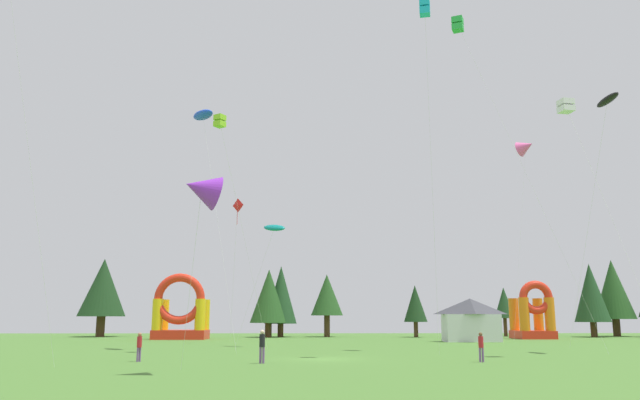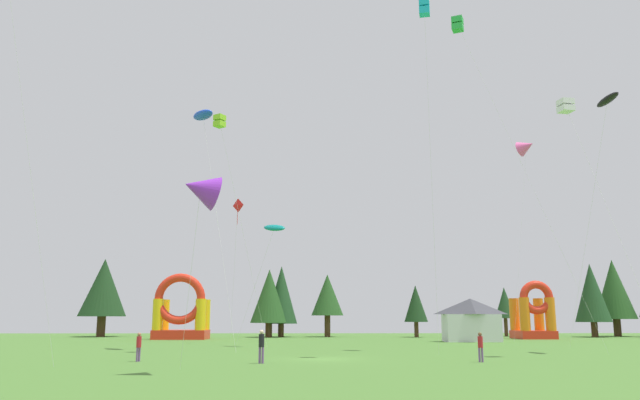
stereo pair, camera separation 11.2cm
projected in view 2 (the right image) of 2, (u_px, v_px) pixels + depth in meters
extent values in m
plane|color=#47752D|center=(325.00, 359.00, 36.85)|extent=(120.00, 120.00, 0.00)
ellipsoid|color=#0C7F7A|center=(274.00, 228.00, 54.26)|extent=(2.47, 2.20, 1.15)
cylinder|color=silver|center=(255.00, 287.00, 54.55)|extent=(3.52, 2.64, 10.29)
cube|color=green|center=(458.00, 28.00, 50.39)|extent=(1.14, 1.14, 0.52)
cube|color=green|center=(457.00, 21.00, 50.50)|extent=(1.14, 1.14, 0.52)
cylinder|color=silver|center=(526.00, 174.00, 46.19)|extent=(8.43, 3.81, 26.26)
cylinder|color=silver|center=(22.00, 98.00, 31.37)|extent=(3.58, 4.66, 27.07)
cube|color=white|center=(566.00, 109.00, 41.54)|extent=(1.03, 1.03, 0.39)
cube|color=white|center=(565.00, 102.00, 41.63)|extent=(1.03, 1.03, 0.39)
cylinder|color=silver|center=(611.00, 218.00, 36.59)|extent=(1.38, 7.02, 16.63)
cone|color=#EA599E|center=(526.00, 146.00, 71.39)|extent=(2.77, 2.77, 2.20)
cylinder|color=silver|center=(521.00, 238.00, 67.44)|extent=(3.98, 3.75, 22.09)
cube|color=#8CD826|center=(219.00, 124.00, 46.79)|extent=(0.98, 0.98, 0.42)
cube|color=#8CD826|center=(220.00, 118.00, 46.88)|extent=(0.98, 0.98, 0.42)
cylinder|color=silver|center=(244.00, 237.00, 47.94)|extent=(3.59, 5.51, 17.27)
pyramid|color=red|center=(237.00, 206.00, 61.00)|extent=(0.95, 0.74, 1.01)
cylinder|color=red|center=(237.00, 215.00, 60.89)|extent=(0.04, 0.04, 1.86)
cylinder|color=silver|center=(234.00, 275.00, 62.57)|extent=(1.10, 5.68, 13.40)
ellipsoid|color=blue|center=(203.00, 115.00, 51.25)|extent=(2.66, 2.97, 0.99)
cylinder|color=silver|center=(218.00, 223.00, 47.00)|extent=(3.88, 5.07, 19.15)
cone|color=purple|center=(201.00, 189.00, 28.38)|extent=(2.34, 2.24, 1.96)
cylinder|color=silver|center=(190.00, 281.00, 28.93)|extent=(1.18, 2.76, 8.35)
cube|color=#19B7CC|center=(424.00, 12.00, 42.08)|extent=(0.85, 0.85, 0.52)
cube|color=#19B7CC|center=(424.00, 3.00, 42.20)|extent=(0.85, 0.85, 0.52)
cylinder|color=silver|center=(432.00, 180.00, 41.88)|extent=(1.00, 3.97, 23.49)
ellipsoid|color=black|center=(608.00, 100.00, 45.94)|extent=(1.26, 2.61, 0.90)
cylinder|color=silver|center=(588.00, 229.00, 48.12)|extent=(0.92, 8.02, 18.56)
cylinder|color=#724C8C|center=(260.00, 355.00, 33.53)|extent=(0.16, 0.16, 0.88)
cylinder|color=#724C8C|center=(263.00, 355.00, 33.49)|extent=(0.16, 0.16, 0.88)
cylinder|color=black|center=(261.00, 341.00, 33.66)|extent=(0.38, 0.38, 0.69)
sphere|color=beige|center=(262.00, 332.00, 33.74)|extent=(0.24, 0.24, 0.24)
cylinder|color=#724C8C|center=(482.00, 355.00, 34.43)|extent=(0.12, 0.12, 0.80)
cylinder|color=#724C8C|center=(479.00, 355.00, 34.44)|extent=(0.12, 0.12, 0.80)
cylinder|color=#B21E26|center=(480.00, 342.00, 34.57)|extent=(0.30, 0.30, 0.63)
sphere|color=brown|center=(480.00, 334.00, 34.65)|extent=(0.22, 0.22, 0.22)
cylinder|color=#724C8C|center=(139.00, 354.00, 34.95)|extent=(0.16, 0.16, 0.79)
cylinder|color=#724C8C|center=(137.00, 355.00, 34.83)|extent=(0.16, 0.16, 0.79)
cylinder|color=#B21E26|center=(139.00, 342.00, 35.02)|extent=(0.39, 0.39, 0.62)
sphere|color=#9E704C|center=(139.00, 334.00, 35.10)|extent=(0.21, 0.21, 0.21)
cube|color=red|center=(181.00, 335.00, 70.13)|extent=(5.99, 4.23, 1.04)
cylinder|color=yellow|center=(158.00, 314.00, 69.02)|extent=(1.18, 1.18, 3.49)
cylinder|color=yellow|center=(201.00, 314.00, 69.11)|extent=(1.18, 1.18, 3.49)
cylinder|color=yellow|center=(164.00, 315.00, 72.01)|extent=(1.18, 1.18, 3.49)
cylinder|color=yellow|center=(205.00, 315.00, 72.10)|extent=(1.18, 1.18, 3.49)
torus|color=red|center=(180.00, 299.00, 69.39)|extent=(5.75, 0.95, 5.75)
cube|color=red|center=(533.00, 335.00, 71.57)|extent=(4.11, 4.74, 0.93)
cylinder|color=orange|center=(525.00, 314.00, 70.22)|extent=(1.15, 1.15, 3.79)
cylinder|color=orange|center=(550.00, 314.00, 70.28)|extent=(1.15, 1.15, 3.79)
cylinder|color=orange|center=(514.00, 314.00, 73.75)|extent=(1.15, 1.15, 3.79)
cylinder|color=orange|center=(539.00, 314.00, 73.80)|extent=(1.15, 1.15, 3.79)
torus|color=red|center=(536.00, 297.00, 70.61)|extent=(3.88, 0.92, 3.88)
cube|color=silver|center=(471.00, 328.00, 63.13)|extent=(5.56, 3.03, 2.79)
pyramid|color=#3F3F47|center=(470.00, 306.00, 63.55)|extent=(5.56, 3.03, 1.60)
cylinder|color=#4C331E|center=(101.00, 326.00, 79.23)|extent=(1.09, 1.09, 2.58)
cone|color=#193819|center=(104.00, 287.00, 80.17)|extent=(6.07, 6.07, 7.49)
cylinder|color=#4C331E|center=(269.00, 330.00, 77.03)|extent=(0.85, 0.85, 1.78)
cone|color=#234C1E|center=(269.00, 296.00, 77.83)|extent=(4.73, 4.73, 6.74)
cylinder|color=#4C331E|center=(281.00, 330.00, 78.20)|extent=(0.75, 0.75, 1.67)
cone|color=#1E4221|center=(281.00, 295.00, 79.05)|extent=(4.14, 4.14, 7.37)
cylinder|color=#4C331E|center=(327.00, 326.00, 78.67)|extent=(0.75, 0.75, 2.70)
cone|color=#234C1E|center=(327.00, 295.00, 79.42)|extent=(4.15, 4.15, 5.28)
cylinder|color=#4C331E|center=(416.00, 330.00, 77.23)|extent=(0.53, 0.53, 1.89)
cone|color=#193819|center=(416.00, 303.00, 77.84)|extent=(2.97, 2.97, 4.61)
cylinder|color=#4C331E|center=(506.00, 327.00, 80.68)|extent=(0.48, 0.48, 2.35)
cone|color=#1E4221|center=(505.00, 303.00, 81.28)|extent=(2.64, 2.64, 4.05)
cylinder|color=#4C331E|center=(595.00, 330.00, 77.56)|extent=(0.80, 0.80, 1.88)
cone|color=#1E4221|center=(592.00, 293.00, 78.44)|extent=(4.43, 4.43, 7.42)
cylinder|color=#4C331E|center=(617.00, 328.00, 80.39)|extent=(0.94, 0.94, 2.24)
cone|color=#234C1E|center=(614.00, 289.00, 81.34)|extent=(5.20, 5.20, 7.82)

